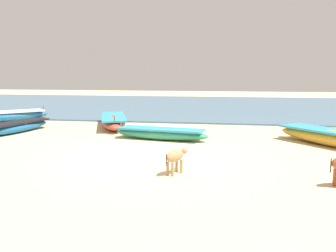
{
  "coord_description": "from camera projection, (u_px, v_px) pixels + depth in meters",
  "views": [
    {
      "loc": [
        2.56,
        -10.49,
        2.49
      ],
      "look_at": [
        0.33,
        2.27,
        0.6
      ],
      "focal_mm": 39.0,
      "sensor_mm": 36.0,
      "label": 1
    }
  ],
  "objects": [
    {
      "name": "ground",
      "position": [
        144.0,
        156.0,
        11.02
      ],
      "size": [
        80.0,
        80.0,
        0.0
      ],
      "primitive_type": "plane",
      "color": "beige"
    },
    {
      "name": "fishing_boat_2",
      "position": [
        14.0,
        127.0,
        15.25
      ],
      "size": [
        1.71,
        3.91,
        0.65
      ],
      "rotation": [
        0.0,
        0.0,
        1.36
      ],
      "color": "#1E669E",
      "rests_on": "ground"
    },
    {
      "name": "fishing_boat_3",
      "position": [
        2.0,
        116.0,
        18.71
      ],
      "size": [
        3.97,
        4.07,
        0.74
      ],
      "rotation": [
        0.0,
        0.0,
        0.81
      ],
      "color": "#1E669E",
      "rests_on": "ground"
    },
    {
      "name": "calf_far_tan",
      "position": [
        175.0,
        156.0,
        9.03
      ],
      "size": [
        0.57,
        0.9,
        0.61
      ],
      "rotation": [
        0.0,
        0.0,
        1.13
      ],
      "color": "tan",
      "rests_on": "ground"
    },
    {
      "name": "sea_water",
      "position": [
        198.0,
        105.0,
        27.76
      ],
      "size": [
        60.0,
        20.0,
        0.08
      ],
      "primitive_type": "cube",
      "color": "slate",
      "rests_on": "ground"
    },
    {
      "name": "fishing_boat_0",
      "position": [
        114.0,
        121.0,
        16.86
      ],
      "size": [
        2.47,
        4.43,
        0.73
      ],
      "rotation": [
        0.0,
        0.0,
        5.06
      ],
      "color": "#B74733",
      "rests_on": "ground"
    },
    {
      "name": "fishing_boat_4",
      "position": [
        161.0,
        133.0,
        13.71
      ],
      "size": [
        3.76,
        1.48,
        0.63
      ],
      "rotation": [
        0.0,
        0.0,
        2.97
      ],
      "color": "#338C66",
      "rests_on": "ground"
    }
  ]
}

